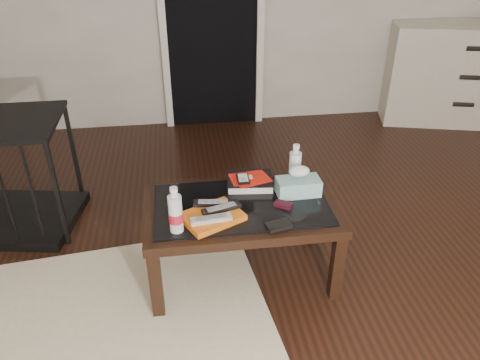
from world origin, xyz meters
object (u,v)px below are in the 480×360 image
object	(u,v)px
water_bottle_right	(295,164)
tissue_box	(298,187)
textbook	(250,181)
water_bottle_left	(175,210)
coffee_table	(241,214)
pet_crate	(0,192)
dresser	(453,74)

from	to	relation	value
water_bottle_right	tissue_box	bearing A→B (deg)	-92.95
textbook	water_bottle_right	bearing A→B (deg)	2.22
water_bottle_left	tissue_box	bearing A→B (deg)	19.94
coffee_table	pet_crate	bearing A→B (deg)	154.69
coffee_table	textbook	distance (m)	0.21
textbook	water_bottle_right	distance (m)	0.27
textbook	dresser	bearing A→B (deg)	43.96
pet_crate	water_bottle_left	world-z (taller)	pet_crate
tissue_box	dresser	bearing A→B (deg)	41.68
water_bottle_left	coffee_table	bearing A→B (deg)	28.54
water_bottle_left	water_bottle_right	world-z (taller)	same
textbook	tissue_box	size ratio (longest dim) A/B	1.09
dresser	tissue_box	distance (m)	2.67
tissue_box	pet_crate	bearing A→B (deg)	158.48
dresser	water_bottle_left	world-z (taller)	dresser
dresser	tissue_box	bearing A→B (deg)	-122.03
dresser	coffee_table	bearing A→B (deg)	-125.51
dresser	water_bottle_left	size ratio (longest dim) A/B	5.41
textbook	water_bottle_right	size ratio (longest dim) A/B	1.05
dresser	tissue_box	size ratio (longest dim) A/B	5.60
coffee_table	textbook	xyz separation A→B (m)	(0.07, 0.18, 0.09)
pet_crate	dresser	bearing A→B (deg)	28.07
coffee_table	dresser	size ratio (longest dim) A/B	0.78
coffee_table	water_bottle_left	size ratio (longest dim) A/B	4.20
textbook	water_bottle_left	world-z (taller)	water_bottle_left
dresser	pet_crate	xyz separation A→B (m)	(-3.70, -1.20, -0.22)
pet_crate	textbook	xyz separation A→B (m)	(1.52, -0.51, 0.25)
water_bottle_right	dresser	bearing A→B (deg)	41.78
dresser	water_bottle_left	bearing A→B (deg)	-126.82
textbook	water_bottle_left	size ratio (longest dim) A/B	1.05
coffee_table	tissue_box	distance (m)	0.34
water_bottle_left	pet_crate	bearing A→B (deg)	141.98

